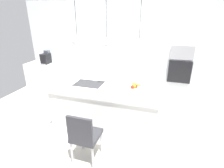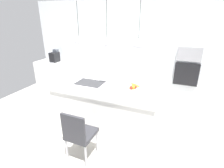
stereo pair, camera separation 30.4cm
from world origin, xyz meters
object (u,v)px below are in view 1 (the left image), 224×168
oven (179,72)px  chair_near (84,135)px  fruit_bowl (134,88)px  microwave (182,53)px  coffee_machine (46,58)px

oven → chair_near: oven is taller
fruit_bowl → microwave: size_ratio=0.54×
microwave → oven: (0.00, 0.00, -0.50)m
fruit_bowl → coffee_machine: (-2.88, 1.34, 0.05)m
coffee_machine → chair_near: (2.31, -2.29, -0.52)m
coffee_machine → fruit_bowl: bearing=-25.0°
coffee_machine → microwave: size_ratio=0.70×
oven → chair_near: (-1.45, -2.59, -0.35)m
microwave → oven: bearing=0.0°
chair_near → microwave: bearing=60.7°
coffee_machine → microwave: 3.79m
chair_near → oven: bearing=60.7°
fruit_bowl → microwave: (0.88, 1.64, 0.38)m
coffee_machine → oven: (3.76, 0.30, -0.17)m
fruit_bowl → chair_near: 1.20m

